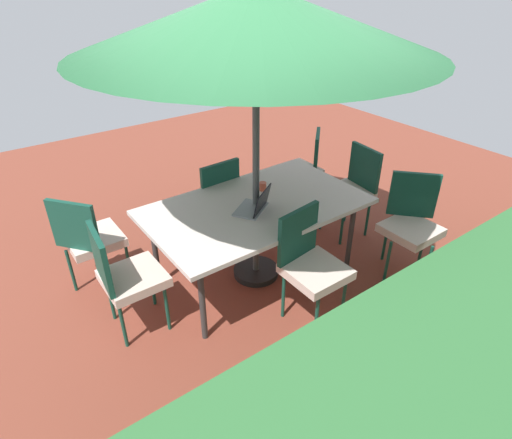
{
  "coord_description": "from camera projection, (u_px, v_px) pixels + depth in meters",
  "views": [
    {
      "loc": [
        1.98,
        2.71,
        2.63
      ],
      "look_at": [
        0.0,
        0.0,
        0.62
      ],
      "focal_mm": 30.05,
      "sensor_mm": 36.0,
      "label": 1
    }
  ],
  "objects": [
    {
      "name": "chair_north",
      "position": [
        310.0,
        262.0,
        3.47
      ],
      "size": [
        0.48,
        0.49,
        0.98
      ],
      "rotation": [
        0.0,
        0.0,
        3.27
      ],
      "color": "beige",
      "rests_on": "ground_plane"
    },
    {
      "name": "cup",
      "position": [
        263.0,
        186.0,
        4.06
      ],
      "size": [
        0.07,
        0.07,
        0.08
      ],
      "primitive_type": "cylinder",
      "color": "#CC4C33",
      "rests_on": "dining_table"
    },
    {
      "name": "chair_east",
      "position": [
        125.0,
        274.0,
        3.34
      ],
      "size": [
        0.48,
        0.47,
        0.98
      ],
      "rotation": [
        0.0,
        0.0,
        4.62
      ],
      "color": "beige",
      "rests_on": "ground_plane"
    },
    {
      "name": "dining_table",
      "position": [
        256.0,
        209.0,
        3.86
      ],
      "size": [
        1.96,
        1.16,
        0.78
      ],
      "color": "silver",
      "rests_on": "ground_plane"
    },
    {
      "name": "chair_southwest",
      "position": [
        303.0,
        167.0,
        5.1
      ],
      "size": [
        0.59,
        0.59,
        0.98
      ],
      "rotation": [
        0.0,
        0.0,
        0.77
      ],
      "color": "beige",
      "rests_on": "ground_plane"
    },
    {
      "name": "laptop",
      "position": [
        255.0,
        206.0,
        3.71
      ],
      "size": [
        0.4,
        0.38,
        0.21
      ],
      "rotation": [
        0.0,
        0.0,
        0.57
      ],
      "color": "gray",
      "rests_on": "dining_table"
    },
    {
      "name": "chair_southeast",
      "position": [
        89.0,
        237.0,
        3.79
      ],
      "size": [
        0.58,
        0.58,
        0.98
      ],
      "rotation": [
        0.0,
        0.0,
        5.37
      ],
      "color": "beige",
      "rests_on": "ground_plane"
    },
    {
      "name": "ground_plane",
      "position": [
        256.0,
        274.0,
        4.24
      ],
      "size": [
        10.0,
        10.0,
        0.02
      ],
      "primitive_type": "cube",
      "color": "brown"
    },
    {
      "name": "chair_northwest",
      "position": [
        411.0,
        221.0,
        4.03
      ],
      "size": [
        0.59,
        0.59,
        0.98
      ],
      "rotation": [
        0.0,
        0.0,
        2.31
      ],
      "color": "beige",
      "rests_on": "ground_plane"
    },
    {
      "name": "chair_west",
      "position": [
        352.0,
        187.0,
        4.63
      ],
      "size": [
        0.48,
        0.47,
        0.98
      ],
      "rotation": [
        0.0,
        0.0,
        1.46
      ],
      "color": "beige",
      "rests_on": "ground_plane"
    },
    {
      "name": "hedge_row",
      "position": [
        483.0,
        374.0,
        2.4
      ],
      "size": [
        6.3,
        0.81,
        1.31
      ],
      "primitive_type": "cube",
      "color": "#2D6633",
      "rests_on": "ground_plane"
    },
    {
      "name": "patio_umbrella",
      "position": [
        256.0,
        21.0,
        3.06
      ],
      "size": [
        2.76,
        2.76,
        2.53
      ],
      "color": "#4C4C4C",
      "rests_on": "ground_plane"
    },
    {
      "name": "chair_south",
      "position": [
        213.0,
        197.0,
        4.44
      ],
      "size": [
        0.46,
        0.47,
        0.98
      ],
      "rotation": [
        0.0,
        0.0,
        0.04
      ],
      "color": "beige",
      "rests_on": "ground_plane"
    }
  ]
}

